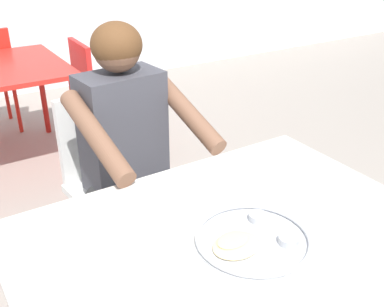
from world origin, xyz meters
TOP-DOWN VIEW (x-y plane):
  - table_foreground at (-0.08, -0.04)m, footprint 1.23×0.87m
  - thali_tray at (-0.05, -0.11)m, footprint 0.33×0.33m
  - chair_foreground at (-0.07, 0.88)m, footprint 0.47×0.44m
  - diner_foreground at (-0.05, 0.66)m, footprint 0.52×0.58m
  - table_background_red at (-0.25, 2.28)m, footprint 0.79×0.95m
  - chair_red_right at (0.40, 2.25)m, footprint 0.44×0.43m

SIDE VIEW (x-z plane):
  - chair_red_right at x=0.40m, z-range 0.07..0.89m
  - chair_foreground at x=-0.07m, z-range 0.08..0.96m
  - table_background_red at x=-0.25m, z-range 0.28..1.00m
  - table_foreground at x=-0.08m, z-range 0.30..1.05m
  - diner_foreground at x=-0.05m, z-range 0.12..1.35m
  - thali_tray at x=-0.05m, z-range 0.74..0.77m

